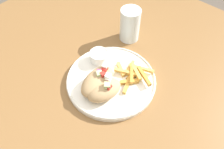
% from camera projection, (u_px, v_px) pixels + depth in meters
% --- Properties ---
extents(ground_plane, '(10.00, 10.00, 0.00)m').
position_uv_depth(ground_plane, '(105.00, 149.00, 1.31)').
color(ground_plane, brown).
extents(table, '(1.20, 1.20, 0.74)m').
position_uv_depth(table, '(101.00, 87.00, 0.79)').
color(table, brown).
rests_on(table, ground_plane).
extents(plate, '(0.29, 0.29, 0.02)m').
position_uv_depth(plate, '(112.00, 79.00, 0.70)').
color(plate, white).
rests_on(plate, table).
extents(pita_sandwich_near, '(0.12, 0.09, 0.06)m').
position_uv_depth(pita_sandwich_near, '(104.00, 90.00, 0.64)').
color(pita_sandwich_near, tan).
rests_on(pita_sandwich_near, plate).
extents(pita_sandwich_far, '(0.14, 0.09, 0.06)m').
position_uv_depth(pita_sandwich_far, '(98.00, 80.00, 0.66)').
color(pita_sandwich_far, tan).
rests_on(pita_sandwich_far, plate).
extents(fries_pile, '(0.13, 0.14, 0.02)m').
position_uv_depth(fries_pile, '(132.00, 74.00, 0.70)').
color(fries_pile, gold).
rests_on(fries_pile, plate).
extents(sauce_ramekin, '(0.06, 0.06, 0.04)m').
position_uv_depth(sauce_ramekin, '(99.00, 56.00, 0.73)').
color(sauce_ramekin, white).
rests_on(sauce_ramekin, plate).
extents(water_glass, '(0.07, 0.07, 0.12)m').
position_uv_depth(water_glass, '(130.00, 26.00, 0.79)').
color(water_glass, silver).
rests_on(water_glass, table).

